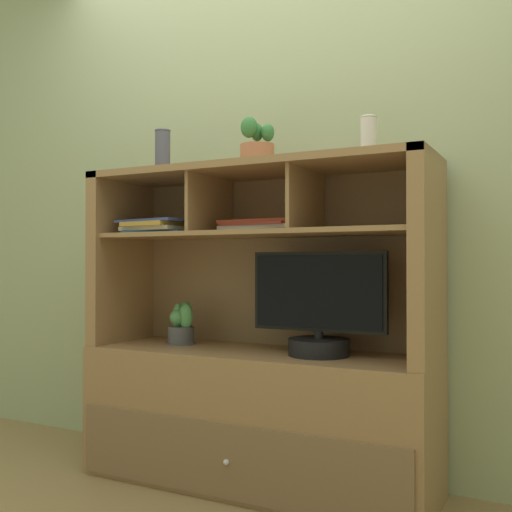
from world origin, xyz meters
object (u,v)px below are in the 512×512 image
(ceramic_vase, at_px, (163,152))
(accent_vase, at_px, (369,137))
(magazine_stack_left, at_px, (161,227))
(tv_monitor, at_px, (318,314))
(potted_orchid, at_px, (182,325))
(media_console, at_px, (257,382))
(magazine_stack_centre, at_px, (266,226))
(potted_succulent, at_px, (257,149))

(ceramic_vase, relative_size, accent_vase, 1.25)
(magazine_stack_left, distance_m, ceramic_vase, 0.35)
(tv_monitor, height_order, potted_orchid, tv_monitor)
(media_console, relative_size, ceramic_vase, 7.28)
(ceramic_vase, bearing_deg, magazine_stack_centre, 5.07)
(tv_monitor, height_order, accent_vase, accent_vase)
(potted_orchid, distance_m, ceramic_vase, 0.81)
(tv_monitor, xyz_separation_m, magazine_stack_left, (-0.75, -0.03, 0.37))
(media_console, relative_size, accent_vase, 9.10)
(magazine_stack_centre, bearing_deg, accent_vase, -3.44)
(tv_monitor, bearing_deg, potted_succulent, 177.31)
(media_console, xyz_separation_m, potted_orchid, (-0.40, 0.02, 0.22))
(potted_succulent, bearing_deg, media_console, -90.85)
(accent_vase, bearing_deg, potted_succulent, -178.78)
(tv_monitor, xyz_separation_m, accent_vase, (0.20, 0.02, 0.70))
(potted_orchid, distance_m, magazine_stack_left, 0.46)
(magazine_stack_centre, relative_size, accent_vase, 2.28)
(tv_monitor, distance_m, accent_vase, 0.73)
(magazine_stack_left, relative_size, potted_succulent, 1.74)
(magazine_stack_left, bearing_deg, magazine_stack_centre, 9.66)
(tv_monitor, height_order, magazine_stack_left, magazine_stack_left)
(magazine_stack_centre, bearing_deg, ceramic_vase, -174.93)
(media_console, height_order, magazine_stack_left, media_console)
(potted_succulent, distance_m, accent_vase, 0.49)
(potted_orchid, height_order, magazine_stack_centre, magazine_stack_centre)
(magazine_stack_centre, relative_size, potted_succulent, 1.79)
(potted_orchid, distance_m, accent_vase, 1.18)
(magazine_stack_left, bearing_deg, accent_vase, 3.39)
(ceramic_vase, height_order, accent_vase, ceramic_vase)
(tv_monitor, distance_m, ceramic_vase, 1.06)
(potted_orchid, relative_size, magazine_stack_centre, 0.52)
(tv_monitor, relative_size, magazine_stack_centre, 1.50)
(tv_monitor, bearing_deg, accent_vase, 6.70)
(ceramic_vase, bearing_deg, accent_vase, 1.05)
(magazine_stack_left, relative_size, ceramic_vase, 1.77)
(accent_vase, bearing_deg, magazine_stack_centre, 176.56)
(media_console, height_order, potted_orchid, media_console)
(potted_orchid, relative_size, accent_vase, 1.18)
(potted_succulent, height_order, accent_vase, potted_succulent)
(potted_orchid, relative_size, potted_succulent, 0.93)
(media_console, height_order, ceramic_vase, ceramic_vase)
(tv_monitor, xyz_separation_m, magazine_stack_centre, (-0.26, 0.05, 0.37))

